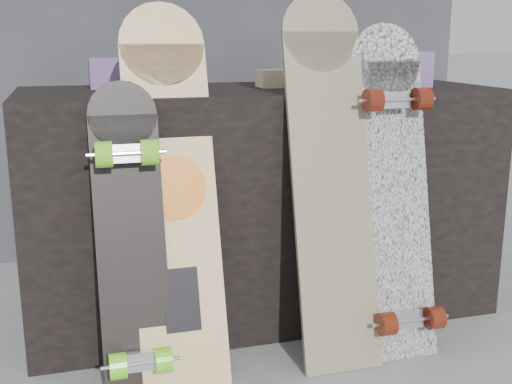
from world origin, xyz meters
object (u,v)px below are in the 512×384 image
object	(u,v)px
longboard_celtic	(330,169)
skateboard_dark	(131,238)
longboard_cascadia	(395,187)
vendor_table	(260,201)
longboard_geisha	(172,182)

from	to	relation	value
longboard_celtic	skateboard_dark	distance (m)	0.62
longboard_cascadia	vendor_table	bearing A→B (deg)	128.52
longboard_geisha	longboard_celtic	size ratio (longest dim) A/B	0.97
longboard_cascadia	skateboard_dark	xyz separation A→B (m)	(-0.81, -0.02, -0.09)
vendor_table	longboard_geisha	size ratio (longest dim) A/B	1.49
vendor_table	skateboard_dark	xyz separation A→B (m)	(-0.49, -0.41, 0.04)
longboard_celtic	longboard_cascadia	distance (m)	0.22
longboard_geisha	longboard_celtic	distance (m)	0.47
vendor_table	skateboard_dark	distance (m)	0.64
vendor_table	skateboard_dark	size ratio (longest dim) A/B	1.87
longboard_geisha	longboard_cascadia	distance (m)	0.68
vendor_table	skateboard_dark	world-z (taller)	skateboard_dark
longboard_geisha	longboard_cascadia	size ratio (longest dim) A/B	1.06
skateboard_dark	vendor_table	bearing A→B (deg)	39.89
vendor_table	longboard_geisha	bearing A→B (deg)	-137.52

